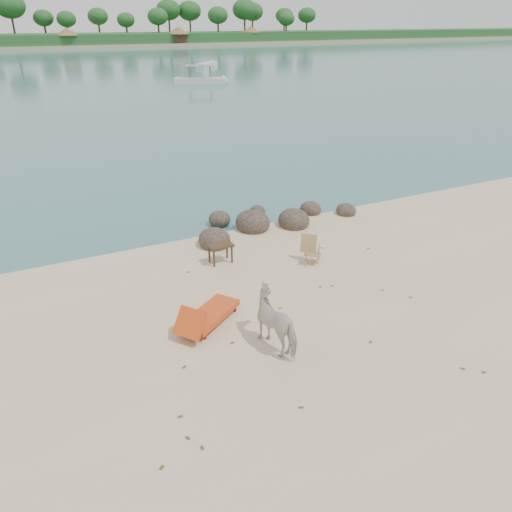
{
  "coord_description": "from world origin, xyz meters",
  "views": [
    {
      "loc": [
        -5.35,
        -8.34,
        6.54
      ],
      "look_at": [
        -0.09,
        2.0,
        1.0
      ],
      "focal_mm": 35.0,
      "sensor_mm": 36.0,
      "label": 1
    }
  ],
  "objects_px": {
    "deck_chair": "(313,251)",
    "boulders": "(265,223)",
    "cow": "(279,322)",
    "side_table": "(221,254)",
    "lounge_chair": "(210,312)"
  },
  "relations": [
    {
      "from": "deck_chair",
      "to": "boulders",
      "type": "bearing_deg",
      "value": 129.07
    },
    {
      "from": "cow",
      "to": "deck_chair",
      "type": "distance_m",
      "value": 4.24
    },
    {
      "from": "side_table",
      "to": "lounge_chair",
      "type": "distance_m",
      "value": 3.2
    },
    {
      "from": "boulders",
      "to": "cow",
      "type": "distance_m",
      "value": 6.87
    },
    {
      "from": "lounge_chair",
      "to": "side_table",
      "type": "bearing_deg",
      "value": 27.55
    },
    {
      "from": "deck_chair",
      "to": "side_table",
      "type": "bearing_deg",
      "value": -167.67
    },
    {
      "from": "side_table",
      "to": "deck_chair",
      "type": "bearing_deg",
      "value": -28.91
    },
    {
      "from": "boulders",
      "to": "side_table",
      "type": "height_order",
      "value": "boulders"
    },
    {
      "from": "boulders",
      "to": "deck_chair",
      "type": "distance_m",
      "value": 3.11
    },
    {
      "from": "cow",
      "to": "side_table",
      "type": "xyz_separation_m",
      "value": [
        0.5,
        4.36,
        -0.34
      ]
    },
    {
      "from": "boulders",
      "to": "lounge_chair",
      "type": "relative_size",
      "value": 3.07
    },
    {
      "from": "side_table",
      "to": "deck_chair",
      "type": "height_order",
      "value": "deck_chair"
    },
    {
      "from": "boulders",
      "to": "cow",
      "type": "height_order",
      "value": "cow"
    },
    {
      "from": "boulders",
      "to": "side_table",
      "type": "xyz_separation_m",
      "value": [
        -2.44,
        -1.84,
        0.11
      ]
    },
    {
      "from": "boulders",
      "to": "deck_chair",
      "type": "bearing_deg",
      "value": -91.08
    }
  ]
}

